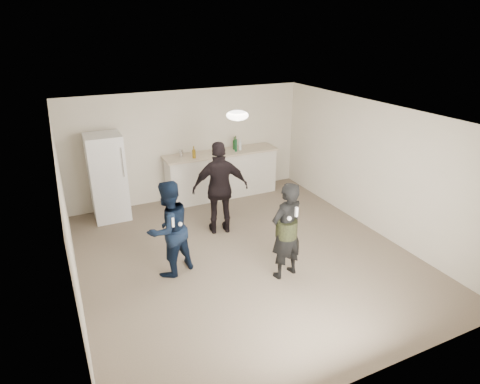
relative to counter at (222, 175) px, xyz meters
name	(u,v)px	position (x,y,z in m)	size (l,w,h in m)	color
floor	(245,255)	(-0.68, -2.67, -0.53)	(6.00, 6.00, 0.00)	#6B5B4C
ceiling	(245,116)	(-0.68, -2.67, 1.98)	(6.00, 6.00, 0.00)	silver
wall_back	(188,145)	(-0.68, 0.33, 0.72)	(6.00, 6.00, 0.00)	beige
wall_front	(370,291)	(-0.68, -5.67, 0.72)	(6.00, 6.00, 0.00)	beige
wall_left	(68,223)	(-3.43, -2.67, 0.72)	(6.00, 6.00, 0.00)	beige
wall_right	(373,168)	(2.07, -2.67, 0.72)	(6.00, 6.00, 0.00)	beige
counter	(222,175)	(0.00, 0.00, 0.00)	(2.60, 0.56, 1.05)	beige
counter_top	(221,153)	(0.00, 0.00, 0.55)	(2.68, 0.64, 0.04)	beige
fridge	(108,177)	(-2.57, -0.07, 0.38)	(0.70, 0.70, 1.80)	white
fridge_handle	(122,162)	(-2.29, -0.44, 0.78)	(0.02, 0.02, 0.60)	silver
ceiling_dome	(237,115)	(-0.68, -2.37, 1.93)	(0.36, 0.36, 0.16)	white
shaker	(181,153)	(-0.94, 0.05, 0.65)	(0.08, 0.08, 0.17)	silver
man	(169,229)	(-2.00, -2.62, 0.28)	(0.78, 0.61, 1.61)	#102443
woman	(286,231)	(-0.35, -3.48, 0.28)	(0.59, 0.39, 1.62)	black
camo_shorts	(286,229)	(-0.35, -3.48, 0.32)	(0.34, 0.34, 0.28)	#2C3418
spectator	(220,188)	(-0.71, -1.64, 0.39)	(1.07, 0.45, 1.83)	black
remote_man	(173,222)	(-2.00, -2.90, 0.53)	(0.04, 0.04, 0.15)	white
nunchuk_man	(180,224)	(-1.88, -2.87, 0.45)	(0.07, 0.07, 0.07)	white
remote_woman	(296,212)	(-0.35, -3.73, 0.72)	(0.04, 0.04, 0.15)	white
nunchuk_woman	(289,218)	(-0.45, -3.70, 0.62)	(0.07, 0.07, 0.07)	white
bottle_cluster	(228,147)	(0.16, 0.00, 0.67)	(1.24, 0.40, 0.29)	#974F16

